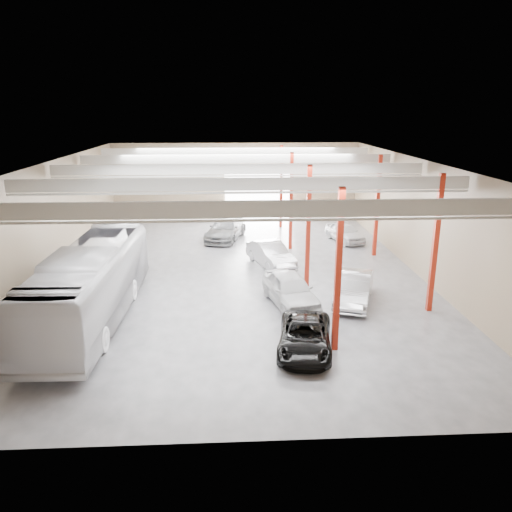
{
  "coord_description": "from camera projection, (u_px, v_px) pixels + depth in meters",
  "views": [
    {
      "loc": [
        -0.61,
        -29.21,
        9.95
      ],
      "look_at": [
        0.79,
        -3.17,
        2.2
      ],
      "focal_mm": 35.0,
      "sensor_mm": 36.0,
      "label": 1
    }
  ],
  "objects": [
    {
      "name": "depot_shell",
      "position": [
        242.0,
        195.0,
        29.88
      ],
      "size": [
        22.12,
        32.12,
        7.06
      ],
      "color": "#4D4D52",
      "rests_on": "ground"
    },
    {
      "name": "coach_bus",
      "position": [
        91.0,
        284.0,
        23.97
      ],
      "size": [
        3.38,
        13.21,
        3.66
      ],
      "primitive_type": "imported",
      "rotation": [
        0.0,
        0.0,
        -0.02
      ],
      "color": "silver",
      "rests_on": "ground"
    },
    {
      "name": "black_sedan",
      "position": [
        305.0,
        336.0,
        21.13
      ],
      "size": [
        2.95,
        5.06,
        1.32
      ],
      "primitive_type": "imported",
      "rotation": [
        0.0,
        0.0,
        -0.17
      ],
      "color": "black",
      "rests_on": "ground"
    },
    {
      "name": "car_row_a",
      "position": [
        290.0,
        290.0,
        26.06
      ],
      "size": [
        3.03,
        5.28,
        1.69
      ],
      "primitive_type": "imported",
      "rotation": [
        0.0,
        0.0,
        0.22
      ],
      "color": "silver",
      "rests_on": "ground"
    },
    {
      "name": "car_row_b",
      "position": [
        271.0,
        254.0,
        32.53
      ],
      "size": [
        3.18,
        5.06,
        1.57
      ],
      "primitive_type": "imported",
      "rotation": [
        0.0,
        0.0,
        0.34
      ],
      "color": "silver",
      "rests_on": "ground"
    },
    {
      "name": "car_row_c",
      "position": [
        226.0,
        229.0,
        39.25
      ],
      "size": [
        3.73,
        6.06,
        1.64
      ],
      "primitive_type": "imported",
      "rotation": [
        0.0,
        0.0,
        -0.27
      ],
      "color": "slate",
      "rests_on": "ground"
    },
    {
      "name": "car_right_near",
      "position": [
        354.0,
        288.0,
        26.35
      ],
      "size": [
        3.22,
        5.19,
        1.61
      ],
      "primitive_type": "imported",
      "rotation": [
        0.0,
        0.0,
        -0.33
      ],
      "color": "silver",
      "rests_on": "ground"
    },
    {
      "name": "car_right_far",
      "position": [
        345.0,
        232.0,
        38.61
      ],
      "size": [
        2.79,
        4.56,
        1.45
      ],
      "primitive_type": "imported",
      "rotation": [
        0.0,
        0.0,
        0.27
      ],
      "color": "silver",
      "rests_on": "ground"
    }
  ]
}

